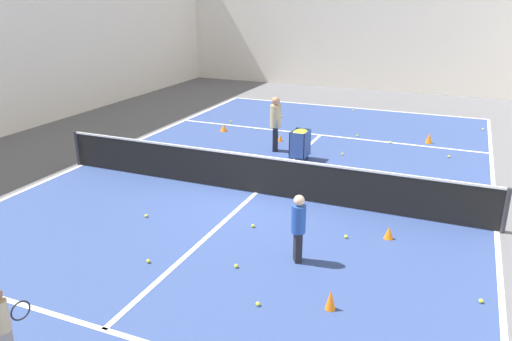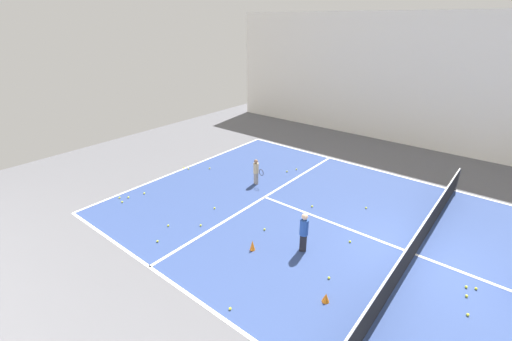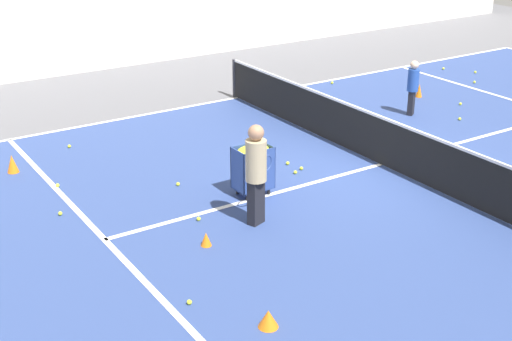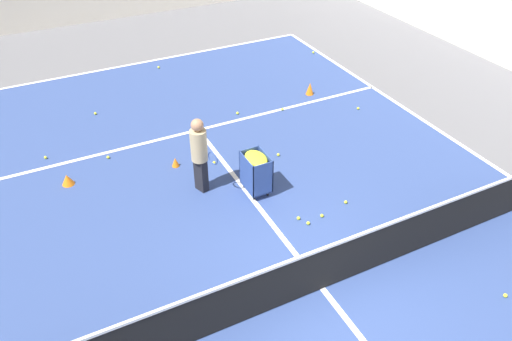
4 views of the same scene
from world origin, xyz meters
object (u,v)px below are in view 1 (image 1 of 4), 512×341
(tennis_net, at_px, (256,174))
(training_cone_1, at_px, (331,300))
(ball_cart, at_px, (300,139))
(coach_at_net, at_px, (276,120))
(player_near_baseline, at_px, (2,321))
(child_midcourt, at_px, (298,224))
(training_cone_0, at_px, (224,128))

(tennis_net, distance_m, training_cone_1, 4.90)
(tennis_net, relative_size, ball_cart, 12.09)
(coach_at_net, distance_m, training_cone_1, 8.27)
(coach_at_net, bearing_deg, player_near_baseline, -19.06)
(child_midcourt, distance_m, training_cone_0, 9.25)
(tennis_net, bearing_deg, child_midcourt, -54.09)
(training_cone_0, bearing_deg, training_cone_1, -54.78)
(child_midcourt, xyz_separation_m, training_cone_1, (0.94, -1.21, -0.57))
(coach_at_net, bearing_deg, tennis_net, -6.37)
(tennis_net, distance_m, coach_at_net, 3.54)
(coach_at_net, height_order, child_midcourt, coach_at_net)
(training_cone_1, bearing_deg, ball_cart, 111.90)
(child_midcourt, bearing_deg, ball_cart, -13.23)
(training_cone_0, bearing_deg, child_midcourt, -55.22)
(player_near_baseline, xyz_separation_m, training_cone_0, (-2.57, 11.59, -0.52))
(training_cone_0, bearing_deg, player_near_baseline, -77.48)
(ball_cart, relative_size, training_cone_0, 3.47)
(coach_at_net, xyz_separation_m, training_cone_0, (-2.50, 1.44, -0.85))
(tennis_net, height_order, training_cone_1, tennis_net)
(ball_cart, height_order, training_cone_0, ball_cart)
(player_near_baseline, relative_size, child_midcourt, 0.87)
(tennis_net, distance_m, child_midcourt, 3.37)
(coach_at_net, relative_size, training_cone_1, 5.02)
(tennis_net, height_order, ball_cart, tennis_net)
(training_cone_0, xyz_separation_m, training_cone_1, (6.20, -8.79, 0.05))
(tennis_net, height_order, player_near_baseline, player_near_baseline)
(tennis_net, xyz_separation_m, training_cone_1, (2.91, -3.93, -0.34))
(ball_cart, xyz_separation_m, training_cone_0, (-3.48, 2.01, -0.52))
(child_midcourt, relative_size, ball_cart, 1.42)
(ball_cart, bearing_deg, training_cone_0, 149.96)
(coach_at_net, bearing_deg, ball_cart, 40.36)
(ball_cart, relative_size, training_cone_1, 2.71)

